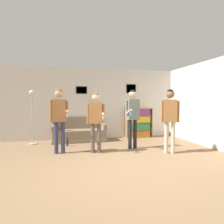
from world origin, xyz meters
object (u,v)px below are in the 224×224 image
at_px(couch, 79,133).
at_px(person_watcher_holding_cup, 133,112).
at_px(bookshelf, 139,123).
at_px(person_spectator_near_bookshelf, 170,114).
at_px(floor_lamp, 32,110).
at_px(person_player_foreground_left, 59,113).
at_px(bottle_on_floor, 67,143).
at_px(person_player_foreground_center, 96,116).

xyz_separation_m(couch, person_watcher_holding_cup, (1.50, -1.53, 0.82)).
bearing_deg(bookshelf, person_spectator_near_bookshelf, -90.90).
distance_m(bookshelf, person_watcher_holding_cup, 2.00).
bearing_deg(floor_lamp, person_watcher_holding_cup, -23.33).
height_order(person_player_foreground_left, person_spectator_near_bookshelf, person_player_foreground_left).
distance_m(floor_lamp, bottle_on_floor, 1.61).
bearing_deg(bookshelf, person_player_foreground_center, -135.60).
bearing_deg(bottle_on_floor, person_spectator_near_bookshelf, -29.39).
bearing_deg(bottle_on_floor, couch, 60.05).
height_order(bookshelf, person_watcher_holding_cup, person_watcher_holding_cup).
relative_size(couch, person_player_foreground_left, 1.06).
height_order(person_player_foreground_center, person_watcher_holding_cup, person_watcher_holding_cup).
bearing_deg(person_player_foreground_center, person_player_foreground_left, 171.51).
distance_m(couch, bottle_on_floor, 0.88).
bearing_deg(person_player_foreground_center, bottle_on_floor, 126.96).
relative_size(person_player_foreground_center, bottle_on_floor, 5.83).
xyz_separation_m(bookshelf, person_player_foreground_center, (-2.01, -1.97, 0.44)).
relative_size(bookshelf, person_spectator_near_bookshelf, 0.66).
bearing_deg(couch, person_player_foreground_center, -79.06).
distance_m(floor_lamp, person_spectator_near_bookshelf, 4.38).
height_order(person_player_foreground_left, bottle_on_floor, person_player_foreground_left).
distance_m(bookshelf, person_player_foreground_left, 3.54).
bearing_deg(floor_lamp, couch, 7.95).
height_order(couch, person_player_foreground_left, person_player_foreground_left).
xyz_separation_m(person_player_foreground_left, person_spectator_near_bookshelf, (2.96, -0.67, -0.01)).
distance_m(bookshelf, floor_lamp, 3.96).
xyz_separation_m(floor_lamp, person_player_foreground_left, (0.90, -1.41, -0.05)).
height_order(floor_lamp, person_player_foreground_left, floor_lamp).
bearing_deg(person_player_foreground_center, person_watcher_holding_cup, 11.76).
height_order(person_player_foreground_left, person_watcher_holding_cup, person_watcher_holding_cup).
distance_m(person_spectator_near_bookshelf, bottle_on_floor, 3.30).
xyz_separation_m(person_player_foreground_left, person_watcher_holding_cup, (2.14, 0.09, 0.01)).
height_order(couch, bottle_on_floor, couch).
distance_m(person_player_foreground_center, bottle_on_floor, 1.57).
height_order(person_watcher_holding_cup, bottle_on_floor, person_watcher_holding_cup).
height_order(bookshelf, person_spectator_near_bookshelf, person_spectator_near_bookshelf).
bearing_deg(couch, person_spectator_near_bookshelf, -44.70).
relative_size(couch, person_player_foreground_center, 1.13).
height_order(floor_lamp, bottle_on_floor, floor_lamp).
relative_size(person_player_foreground_center, person_spectator_near_bookshelf, 0.94).
xyz_separation_m(couch, person_player_foreground_center, (0.34, -1.77, 0.73)).
relative_size(person_player_foreground_left, person_player_foreground_center, 1.07).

